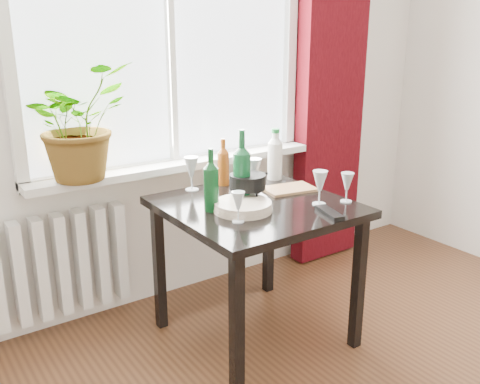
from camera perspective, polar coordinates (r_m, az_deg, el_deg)
window at (r=3.00m, az=-7.71°, el=17.73°), size 1.72×0.08×1.62m
windowsill at (r=3.03m, az=-6.51°, el=2.97°), size 1.72×0.20×0.04m
curtain at (r=3.59m, az=9.78°, el=12.71°), size 0.50×0.12×2.56m
radiator at (r=2.96m, az=-19.50°, el=-7.54°), size 0.80×0.10×0.55m
table at (r=2.65m, az=1.72°, el=-3.09°), size 0.85×0.85×0.74m
potted_plant at (r=2.71m, az=-16.94°, el=7.12°), size 0.65×0.62×0.56m
wine_bottle_left at (r=2.48m, az=-3.10°, el=1.32°), size 0.08×0.08×0.30m
wine_bottle_right at (r=2.58m, az=0.19°, el=2.79°), size 0.11×0.11×0.37m
bottle_amber at (r=2.89m, az=-1.80°, el=3.26°), size 0.08×0.08×0.26m
cleaning_bottle at (r=3.00m, az=3.75°, el=4.10°), size 0.10×0.10×0.29m
wineglass_front_right at (r=2.60m, az=8.50°, el=0.48°), size 0.09×0.09×0.17m
wineglass_far_right at (r=2.67m, az=11.33°, el=0.51°), size 0.09×0.09×0.15m
wineglass_back_center at (r=2.78m, az=1.54°, el=1.85°), size 0.10×0.10×0.18m
wineglass_back_left at (r=2.81m, az=-5.19°, el=2.00°), size 0.09×0.09×0.18m
wineglass_front_left at (r=2.35m, az=-0.19°, el=-1.58°), size 0.07×0.07×0.14m
plate_stack at (r=2.51m, az=0.31°, el=-1.54°), size 0.28×0.28×0.05m
fondue_pot at (r=2.63m, az=0.82°, el=0.43°), size 0.24×0.22×0.14m
tv_remote at (r=2.49m, az=9.51°, el=-2.19°), size 0.10×0.19×0.02m
cutting_board at (r=2.83m, az=5.26°, el=0.33°), size 0.29×0.21×0.01m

